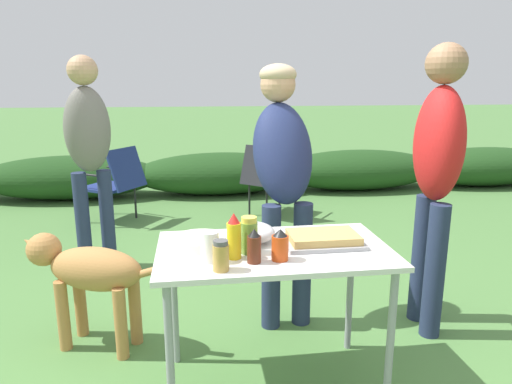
# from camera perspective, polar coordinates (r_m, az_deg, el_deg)

# --- Properties ---
(ground_plane) EXTENTS (60.00, 60.00, 0.00)m
(ground_plane) POSITION_cam_1_polar(r_m,az_deg,el_deg) (2.53, 2.06, -22.86)
(ground_plane) COLOR #4C7A3D
(shrub_hedge) EXTENTS (14.40, 0.90, 0.57)m
(shrub_hedge) POSITION_cam_1_polar(r_m,az_deg,el_deg) (6.37, -4.51, 2.35)
(shrub_hedge) COLOR #1E4219
(shrub_hedge) RESTS_ON ground
(folding_table) EXTENTS (1.10, 0.64, 0.74)m
(folding_table) POSITION_cam_1_polar(r_m,az_deg,el_deg) (2.21, 2.21, -8.83)
(folding_table) COLOR silver
(folding_table) RESTS_ON ground
(food_tray) EXTENTS (0.38, 0.25, 0.06)m
(food_tray) POSITION_cam_1_polar(r_m,az_deg,el_deg) (2.24, 8.39, -5.84)
(food_tray) COLOR #9E9EA3
(food_tray) RESTS_ON folding_table
(plate_stack) EXTENTS (0.25, 0.25, 0.05)m
(plate_stack) POSITION_cam_1_polar(r_m,az_deg,el_deg) (2.20, -7.04, -6.16)
(plate_stack) COLOR white
(plate_stack) RESTS_ON folding_table
(mixing_bowl) EXTENTS (0.22, 0.22, 0.10)m
(mixing_bowl) POSITION_cam_1_polar(r_m,az_deg,el_deg) (2.24, -0.41, -5.10)
(mixing_bowl) COLOR silver
(mixing_bowl) RESTS_ON folding_table
(paper_cup_stack) EXTENTS (0.08, 0.08, 0.14)m
(paper_cup_stack) POSITION_cam_1_polar(r_m,az_deg,el_deg) (2.01, -5.79, -6.80)
(paper_cup_stack) COLOR white
(paper_cup_stack) RESTS_ON folding_table
(bbq_sauce_bottle) EXTENTS (0.06, 0.06, 0.15)m
(bbq_sauce_bottle) POSITION_cam_1_polar(r_m,az_deg,el_deg) (1.98, -0.24, -6.84)
(bbq_sauce_bottle) COLOR #562314
(bbq_sauce_bottle) RESTS_ON folding_table
(mustard_bottle) EXTENTS (0.06, 0.06, 0.21)m
(mustard_bottle) POSITION_cam_1_polar(r_m,az_deg,el_deg) (2.02, -2.77, -5.63)
(mustard_bottle) COLOR yellow
(mustard_bottle) RESTS_ON folding_table
(hot_sauce_bottle) EXTENTS (0.07, 0.07, 0.14)m
(hot_sauce_bottle) POSITION_cam_1_polar(r_m,az_deg,el_deg) (2.01, 3.09, -6.67)
(hot_sauce_bottle) COLOR #CC4214
(hot_sauce_bottle) RESTS_ON folding_table
(relish_jar) EXTENTS (0.08, 0.08, 0.17)m
(relish_jar) POSITION_cam_1_polar(r_m,az_deg,el_deg) (2.09, -0.87, -5.45)
(relish_jar) COLOR olive
(relish_jar) RESTS_ON folding_table
(spice_jar) EXTENTS (0.07, 0.07, 0.13)m
(spice_jar) POSITION_cam_1_polar(r_m,az_deg,el_deg) (1.91, -4.42, -7.97)
(spice_jar) COLOR #B2893D
(spice_jar) RESTS_ON folding_table
(standing_person_in_navy_coat) EXTENTS (0.41, 0.52, 1.62)m
(standing_person_in_navy_coat) POSITION_cam_1_polar(r_m,az_deg,el_deg) (2.81, 3.36, 3.40)
(standing_person_in_navy_coat) COLOR #232D4C
(standing_person_in_navy_coat) RESTS_ON ground
(standing_person_in_red_jacket) EXTENTS (0.30, 0.40, 1.72)m
(standing_person_in_red_jacket) POSITION_cam_1_polar(r_m,az_deg,el_deg) (2.87, 21.69, 3.24)
(standing_person_in_red_jacket) COLOR #232D4C
(standing_person_in_red_jacket) RESTS_ON ground
(standing_person_in_dark_puffer) EXTENTS (0.43, 0.38, 1.71)m
(standing_person_in_dark_puffer) POSITION_cam_1_polar(r_m,az_deg,el_deg) (3.82, -20.19, 5.68)
(standing_person_in_dark_puffer) COLOR #232D4C
(standing_person_in_dark_puffer) RESTS_ON ground
(dog) EXTENTS (0.85, 0.45, 0.66)m
(dog) POSITION_cam_1_polar(r_m,az_deg,el_deg) (2.80, -20.26, -9.43)
(dog) COLOR #B27A42
(dog) RESTS_ON ground
(camp_chair_green_behind_table) EXTENTS (0.75, 0.71, 0.83)m
(camp_chair_green_behind_table) POSITION_cam_1_polar(r_m,az_deg,el_deg) (5.22, -17.18, 1.37)
(camp_chair_green_behind_table) COLOR navy
(camp_chair_green_behind_table) RESTS_ON ground
(camp_chair_near_hedge) EXTENTS (0.73, 0.75, 0.83)m
(camp_chair_near_hedge) POSITION_cam_1_polar(r_m,az_deg,el_deg) (5.21, 1.55, 1.95)
(camp_chair_near_hedge) COLOR #232328
(camp_chair_near_hedge) RESTS_ON ground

